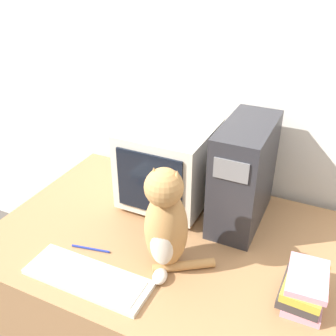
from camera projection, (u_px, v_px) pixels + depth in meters
name	position (u px, v px, depth m)	size (l,w,h in m)	color
wall_back	(221.00, 76.00, 1.78)	(7.00, 0.05, 2.50)	silver
desk	(170.00, 299.00, 1.79)	(1.44, 0.97, 0.72)	#9E7047
crt_monitor	(169.00, 164.00, 1.75)	(0.37, 0.39, 0.37)	beige
computer_tower	(244.00, 174.00, 1.61)	(0.19, 0.41, 0.44)	#28282D
keyboard	(88.00, 277.00, 1.40)	(0.47, 0.16, 0.02)	silver
cat	(166.00, 223.00, 1.37)	(0.27, 0.22, 0.42)	#B7844C
book_stack	(304.00, 288.00, 1.29)	(0.15, 0.21, 0.12)	pink
pen	(91.00, 249.00, 1.54)	(0.16, 0.04, 0.01)	navy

